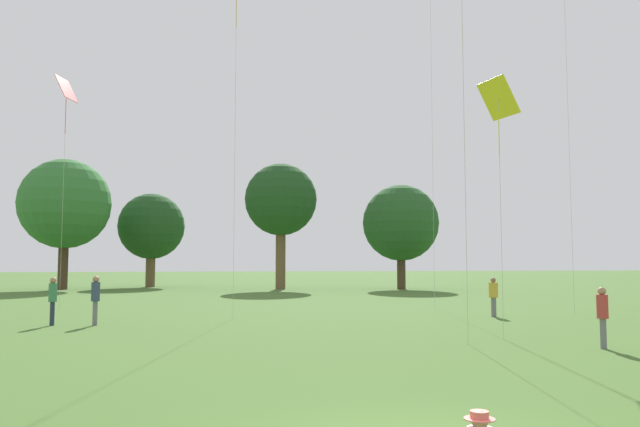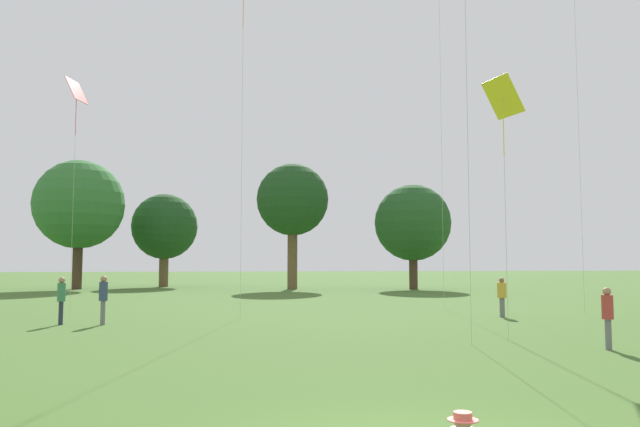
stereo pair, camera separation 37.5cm
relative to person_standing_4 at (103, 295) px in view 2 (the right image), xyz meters
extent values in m
sphere|color=tan|center=(6.69, -16.65, -0.57)|extent=(0.20, 0.20, 0.20)
cylinder|color=#E0665B|center=(6.69, -16.65, -0.57)|extent=(0.34, 0.34, 0.01)
cylinder|color=#E0665B|center=(6.69, -16.65, -0.53)|extent=(0.21, 0.21, 0.09)
cylinder|color=slate|center=(0.00, 0.00, -0.63)|extent=(0.23, 0.23, 0.85)
cylinder|color=#334260|center=(0.00, 0.00, 0.13)|extent=(0.42, 0.42, 0.67)
sphere|color=#A37556|center=(0.00, 0.00, 0.56)|extent=(0.23, 0.23, 0.23)
cylinder|color=#282D42|center=(-1.48, 0.26, -0.64)|extent=(0.22, 0.22, 0.83)
cylinder|color=#387A51|center=(-1.48, 0.26, 0.10)|extent=(0.39, 0.39, 0.65)
sphere|color=#A37556|center=(-1.48, 0.26, 0.52)|extent=(0.22, 0.22, 0.22)
cylinder|color=slate|center=(13.81, -8.69, -0.67)|extent=(0.22, 0.22, 0.77)
cylinder|color=#B23833|center=(13.81, -8.69, 0.02)|extent=(0.40, 0.40, 0.61)
sphere|color=#A37556|center=(13.81, -8.69, 0.41)|extent=(0.21, 0.21, 0.21)
cylinder|color=slate|center=(15.41, 0.67, -0.67)|extent=(0.21, 0.21, 0.78)
cylinder|color=gold|center=(15.41, 0.67, 0.03)|extent=(0.38, 0.38, 0.62)
sphere|color=brown|center=(15.41, 0.67, 0.43)|extent=(0.21, 0.21, 0.21)
cube|color=yellow|center=(12.22, -6.39, 6.00)|extent=(0.87, 1.32, 1.07)
cylinder|color=yellow|center=(12.22, -6.39, 4.91)|extent=(0.02, 0.02, 1.32)
cylinder|color=#BCB7A8|center=(12.22, -6.39, 2.48)|extent=(0.01, 0.01, 7.05)
cylinder|color=orange|center=(4.90, 1.75, 11.50)|extent=(0.02, 0.02, 1.56)
cylinder|color=#BCB7A8|center=(4.90, 1.75, 5.75)|extent=(0.01, 0.01, 13.60)
cube|color=red|center=(-2.43, 5.92, 8.95)|extent=(0.87, 1.28, 1.06)
cylinder|color=red|center=(-2.43, 5.92, 7.72)|extent=(0.02, 0.02, 1.64)
cylinder|color=#BCB7A8|center=(-2.43, 5.92, 3.95)|extent=(0.01, 0.01, 10.00)
cylinder|color=#BCB7A8|center=(10.77, -7.20, 7.13)|extent=(0.01, 0.01, 16.37)
cylinder|color=#BCB7A8|center=(19.35, 1.15, 9.76)|extent=(0.01, 0.01, 21.63)
cylinder|color=#BCB7A8|center=(14.94, 6.03, 9.41)|extent=(0.01, 0.01, 20.92)
cylinder|color=brown|center=(10.15, 28.75, 1.87)|extent=(0.82, 0.82, 5.84)
sphere|color=#1E471E|center=(10.15, 28.75, 6.46)|extent=(6.07, 6.07, 6.07)
cylinder|color=#473323|center=(20.01, 26.67, 0.84)|extent=(0.70, 0.70, 3.78)
sphere|color=#235123|center=(20.01, 26.67, 4.48)|extent=(6.36, 6.36, 6.36)
cylinder|color=#473323|center=(-7.54, 31.23, 1.46)|extent=(0.79, 0.79, 5.03)
sphere|color=#337033|center=(-7.54, 31.23, 6.02)|extent=(7.42, 7.42, 7.42)
cylinder|color=brown|center=(-0.91, 35.55, 0.88)|extent=(0.84, 0.84, 3.88)
sphere|color=#1E471E|center=(-0.91, 35.55, 4.47)|extent=(5.99, 5.99, 5.99)
camera|label=1|loc=(3.66, -23.20, 1.15)|focal=35.00mm
camera|label=2|loc=(4.03, -23.26, 1.15)|focal=35.00mm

